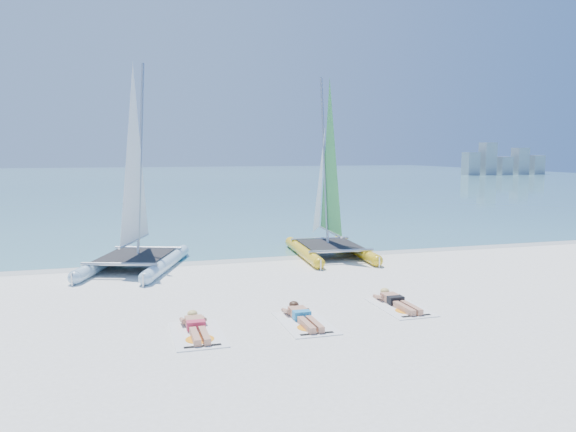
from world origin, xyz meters
name	(u,v)px	position (x,y,z in m)	size (l,w,h in m)	color
ground	(274,300)	(0.00, 0.00, 0.00)	(140.00, 140.00, 0.00)	white
sea	(150,179)	(0.00, 63.00, 0.01)	(140.00, 115.00, 0.01)	#6EB8B5
wet_sand_strip	(232,259)	(0.00, 5.50, 0.00)	(140.00, 1.40, 0.01)	beige
distant_skyline	(502,162)	(53.71, 62.00, 1.94)	(14.00, 2.00, 5.00)	#8D949B
catamaran_blue	(135,205)	(-3.12, 4.95, 2.00)	(3.85, 5.40, 6.69)	#B4DDED
catamaran_yellow	(326,196)	(3.45, 5.63, 2.05)	(2.64, 5.18, 6.50)	gold
towel_a	(197,334)	(-2.13, -2.08, 0.01)	(1.00, 1.85, 0.02)	white
sunbather_a	(196,326)	(-2.13, -1.89, 0.12)	(0.37, 1.73, 0.26)	tan
towel_b	(305,323)	(0.16, -2.01, 0.01)	(1.00, 1.85, 0.02)	white
sunbather_b	(302,316)	(0.16, -1.81, 0.12)	(0.37, 1.73, 0.26)	tan
towel_c	(400,307)	(2.67, -1.48, 0.01)	(1.00, 1.85, 0.02)	white
sunbather_c	(396,301)	(2.67, -1.28, 0.12)	(0.37, 1.73, 0.26)	tan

